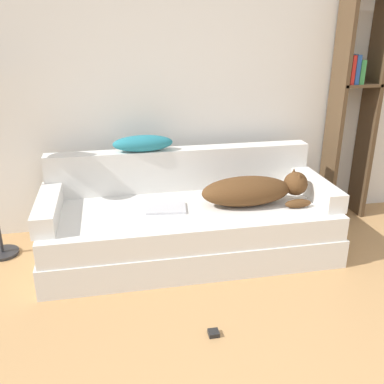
{
  "coord_description": "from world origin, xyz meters",
  "views": [
    {
      "loc": [
        -0.64,
        -1.04,
        1.68
      ],
      "look_at": [
        -0.09,
        1.76,
        0.55
      ],
      "focal_mm": 40.0,
      "sensor_mm": 36.0,
      "label": 1
    }
  ],
  "objects_px": {
    "laptop": "(166,208)",
    "bookshelf": "(354,101)",
    "throw_pillow": "(143,143)",
    "power_adapter": "(214,333)",
    "couch": "(190,230)",
    "dog": "(254,190)"
  },
  "relations": [
    {
      "from": "laptop",
      "to": "bookshelf",
      "type": "distance_m",
      "value": 1.9
    },
    {
      "from": "throw_pillow",
      "to": "power_adapter",
      "type": "relative_size",
      "value": 7.64
    },
    {
      "from": "throw_pillow",
      "to": "power_adapter",
      "type": "xyz_separation_m",
      "value": [
        0.26,
        -1.32,
        -0.79
      ]
    },
    {
      "from": "laptop",
      "to": "throw_pillow",
      "type": "bearing_deg",
      "value": 114.81
    },
    {
      "from": "laptop",
      "to": "couch",
      "type": "bearing_deg",
      "value": 15.82
    },
    {
      "from": "dog",
      "to": "bookshelf",
      "type": "distance_m",
      "value": 1.3
    },
    {
      "from": "laptop",
      "to": "power_adapter",
      "type": "bearing_deg",
      "value": -74.02
    },
    {
      "from": "couch",
      "to": "power_adapter",
      "type": "height_order",
      "value": "couch"
    },
    {
      "from": "throw_pillow",
      "to": "couch",
      "type": "bearing_deg",
      "value": -49.78
    },
    {
      "from": "throw_pillow",
      "to": "bookshelf",
      "type": "distance_m",
      "value": 1.85
    },
    {
      "from": "couch",
      "to": "dog",
      "type": "height_order",
      "value": "dog"
    },
    {
      "from": "laptop",
      "to": "bookshelf",
      "type": "bearing_deg",
      "value": 23.66
    },
    {
      "from": "dog",
      "to": "couch",
      "type": "bearing_deg",
      "value": 173.19
    },
    {
      "from": "power_adapter",
      "to": "laptop",
      "type": "bearing_deg",
      "value": 98.43
    },
    {
      "from": "couch",
      "to": "dog",
      "type": "distance_m",
      "value": 0.58
    },
    {
      "from": "couch",
      "to": "dog",
      "type": "relative_size",
      "value": 2.64
    },
    {
      "from": "couch",
      "to": "bookshelf",
      "type": "xyz_separation_m",
      "value": [
        1.53,
        0.47,
        0.86
      ]
    },
    {
      "from": "couch",
      "to": "bookshelf",
      "type": "relative_size",
      "value": 1.13
    },
    {
      "from": "laptop",
      "to": "throw_pillow",
      "type": "height_order",
      "value": "throw_pillow"
    },
    {
      "from": "couch",
      "to": "throw_pillow",
      "type": "bearing_deg",
      "value": 130.22
    },
    {
      "from": "dog",
      "to": "throw_pillow",
      "type": "distance_m",
      "value": 0.93
    },
    {
      "from": "bookshelf",
      "to": "dog",
      "type": "bearing_deg",
      "value": -153.38
    }
  ]
}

